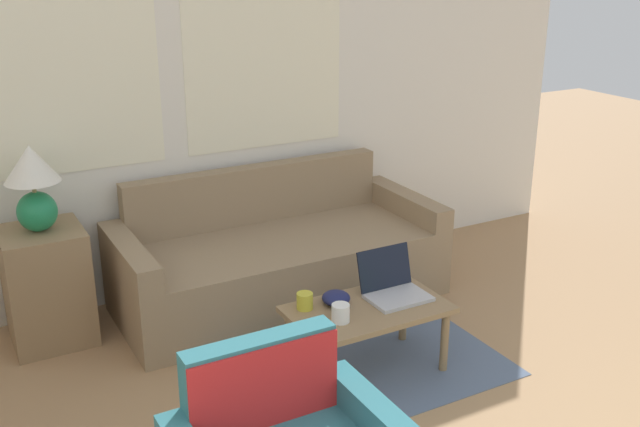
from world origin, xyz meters
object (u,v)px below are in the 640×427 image
object	(u,v)px
couch	(276,260)
table_lamp	(33,181)
cup_yellow	(341,313)
snack_bowl	(336,298)
cup_navy	(305,301)
coffee_table	(368,316)
laptop	(393,286)

from	to	relation	value
couch	table_lamp	bearing A→B (deg)	174.79
cup_yellow	snack_bowl	world-z (taller)	cup_yellow
couch	snack_bowl	size ratio (longest dim) A/B	13.64
couch	cup_navy	world-z (taller)	couch
cup_yellow	coffee_table	bearing A→B (deg)	18.43
table_lamp	cup_navy	size ratio (longest dim) A/B	5.54
coffee_table	cup_navy	distance (m)	0.34
coffee_table	laptop	distance (m)	0.22
couch	coffee_table	world-z (taller)	couch
snack_bowl	cup_navy	bearing A→B (deg)	168.82
couch	laptop	xyz separation A→B (m)	(0.22, -1.00, 0.18)
snack_bowl	laptop	bearing A→B (deg)	-10.56
cup_navy	snack_bowl	world-z (taller)	cup_navy
laptop	cup_yellow	xyz separation A→B (m)	(-0.40, -0.12, -0.01)
couch	laptop	bearing A→B (deg)	-77.70
coffee_table	cup_navy	size ratio (longest dim) A/B	9.53
couch	cup_yellow	world-z (taller)	couch
couch	snack_bowl	bearing A→B (deg)	-96.14
snack_bowl	table_lamp	bearing A→B (deg)	140.18
coffee_table	snack_bowl	xyz separation A→B (m)	(-0.13, 0.11, 0.09)
cup_navy	couch	bearing A→B (deg)	73.48
coffee_table	cup_yellow	xyz separation A→B (m)	(-0.20, -0.07, 0.10)
table_lamp	laptop	size ratio (longest dim) A/B	1.51
couch	cup_navy	bearing A→B (deg)	-106.52
laptop	snack_bowl	xyz separation A→B (m)	(-0.32, 0.06, -0.02)
cup_navy	snack_bowl	size ratio (longest dim) A/B	0.58
cup_yellow	snack_bowl	xyz separation A→B (m)	(0.08, 0.18, -0.01)
cup_yellow	snack_bowl	distance (m)	0.19
laptop	cup_navy	world-z (taller)	laptop
table_lamp	cup_navy	distance (m)	1.61
couch	table_lamp	world-z (taller)	table_lamp
cup_navy	table_lamp	bearing A→B (deg)	137.08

